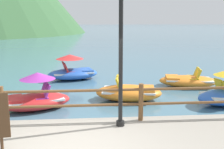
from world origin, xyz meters
TOP-DOWN VIEW (x-y plane):
  - ground_plane at (0.00, 40.00)m, footprint 200.00×200.00m
  - dock_railing at (-0.00, 1.55)m, footprint 23.92×0.12m
  - lamp_post at (1.14, 1.23)m, footprint 0.28×0.28m
  - pedal_boat_0 at (-1.37, 3.88)m, footprint 2.55×1.87m
  - pedal_boat_1 at (1.85, 4.64)m, footprint 2.58×1.68m
  - pedal_boat_5 at (4.74, 6.50)m, footprint 2.73×1.79m
  - pedal_boat_7 at (-0.40, 8.42)m, footprint 2.71×1.94m

SIDE VIEW (x-z plane):
  - ground_plane at x=0.00m, z-range 0.00..0.00m
  - pedal_boat_5 at x=4.74m, z-range -0.16..0.68m
  - pedal_boat_1 at x=1.85m, z-range -0.15..0.74m
  - pedal_boat_0 at x=-1.37m, z-range -0.21..1.02m
  - pedal_boat_7 at x=-0.40m, z-range -0.20..1.04m
  - dock_railing at x=0.00m, z-range 0.50..1.45m
  - lamp_post at x=1.14m, z-range 0.83..5.14m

